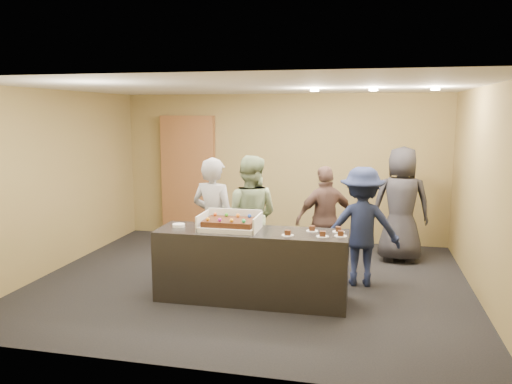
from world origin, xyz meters
TOP-DOWN VIEW (x-y plane):
  - room at (0.00, 0.00)m, footprint 6.04×6.00m
  - serving_counter at (0.17, -0.67)m, footprint 2.41×0.73m
  - storage_cabinet at (-1.80, 2.41)m, footprint 1.05×0.15m
  - cake_box at (-0.11, -0.64)m, footprint 0.74×0.51m
  - sheet_cake at (-0.11, -0.67)m, footprint 0.63×0.44m
  - plate_stack at (-0.80, -0.67)m, footprint 0.16×0.16m
  - slice_a at (0.65, -0.82)m, footprint 0.15×0.15m
  - slice_b at (0.91, -0.53)m, footprint 0.15×0.15m
  - slice_c at (1.06, -0.78)m, footprint 0.15×0.15m
  - slice_d at (1.24, -0.50)m, footprint 0.15×0.15m
  - slice_e at (1.27, -0.72)m, footprint 0.15×0.15m
  - person_server_grey at (-0.49, -0.16)m, footprint 0.72×0.56m
  - person_sage_man at (-0.08, 0.28)m, footprint 0.87×0.68m
  - person_navy_man at (1.51, 0.24)m, footprint 1.11×0.70m
  - person_brown_extra at (0.98, 0.69)m, footprint 1.00×0.79m
  - person_dark_suit at (2.10, 1.50)m, footprint 0.94×0.64m
  - ceiling_spotlights at (1.60, 0.50)m, footprint 1.72×0.12m

SIDE VIEW (x-z plane):
  - serving_counter at x=0.17m, z-range 0.00..0.90m
  - person_brown_extra at x=0.98m, z-range 0.00..1.59m
  - person_navy_man at x=1.51m, z-range 0.00..1.64m
  - person_sage_man at x=-0.08m, z-range 0.00..1.76m
  - person_server_grey at x=-0.49m, z-range 0.00..1.76m
  - plate_stack at x=-0.80m, z-range 0.90..0.94m
  - person_dark_suit at x=2.10m, z-range 0.00..1.85m
  - slice_a at x=0.65m, z-range 0.89..0.96m
  - slice_b at x=0.91m, z-range 0.89..0.96m
  - slice_c at x=1.06m, z-range 0.89..0.96m
  - slice_d at x=1.24m, z-range 0.89..0.96m
  - slice_e at x=1.27m, z-range 0.89..0.96m
  - cake_box at x=-0.11m, z-range 0.84..1.06m
  - sheet_cake at x=-0.11m, z-range 0.94..1.06m
  - storage_cabinet at x=-1.80m, z-range 0.00..2.30m
  - room at x=0.00m, z-range 0.00..2.70m
  - ceiling_spotlights at x=1.60m, z-range 2.66..2.69m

